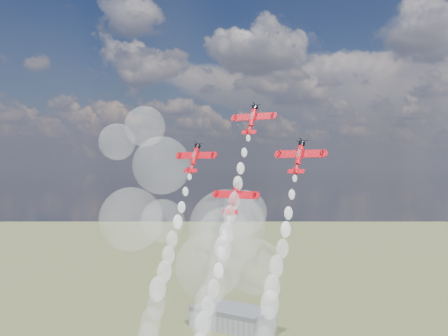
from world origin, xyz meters
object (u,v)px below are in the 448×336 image
Objects in this scene: plane_lead at (252,119)px; plane_left at (194,158)px; hangar at (232,317)px; plane_right at (299,156)px; plane_slot at (234,197)px.

plane_left is (-15.56, -4.35, -9.98)m from plane_lead.
plane_right reaches higher than hangar.
plane_left is (102.51, -175.32, 101.97)m from hangar.
hangar is 4.19× the size of plane_lead.
plane_left is at bearing -164.37° from plane_lead.
plane_lead is at bearing 15.63° from plane_left.
plane_lead is 21.78m from plane_slot.
plane_slot is at bearing -15.63° from plane_left.
plane_lead reaches higher than plane_right.
plane_slot is at bearing -90.00° from plane_lead.
plane_right is 18.99m from plane_slot.
plane_slot is at bearing -164.37° from plane_right.
plane_slot is (0.00, -8.70, -19.97)m from plane_lead.
plane_slot reaches higher than hangar.
hangar is 4.19× the size of plane_left.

